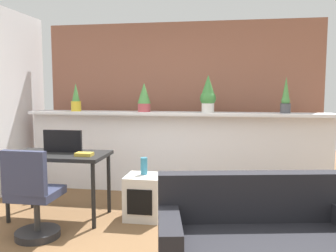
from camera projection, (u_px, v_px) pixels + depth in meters
divider_wall at (175, 154)px, 5.05m from camera, size 4.25×0.16×1.12m
plant_shelf at (175, 113)px, 4.95m from camera, size 4.25×0.38×0.04m
brick_wall_behind at (181, 104)px, 5.57m from camera, size 4.25×0.10×2.50m
potted_plant_0 at (76, 99)px, 5.13m from camera, size 0.14×0.14×0.40m
potted_plant_1 at (144, 97)px, 5.00m from camera, size 0.19×0.19×0.41m
potted_plant_2 at (208, 94)px, 4.87m from camera, size 0.22×0.22×0.51m
potted_plant_3 at (286, 98)px, 4.71m from camera, size 0.14×0.14×0.48m
desk at (59, 161)px, 4.03m from camera, size 1.10×0.60×0.75m
tv_monitor at (63, 141)px, 4.08m from camera, size 0.46×0.04×0.26m
office_chair at (33, 201)px, 3.45m from camera, size 0.45×0.45×0.91m
side_cube_shelf at (144, 197)px, 4.04m from camera, size 0.40×0.41×0.50m
vase_on_shelf at (144, 166)px, 4.06m from camera, size 0.08×0.08×0.19m
book_on_desk at (84, 154)px, 3.87m from camera, size 0.19×0.12×0.04m
couch at (261, 247)px, 2.69m from camera, size 1.68×1.05×0.80m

